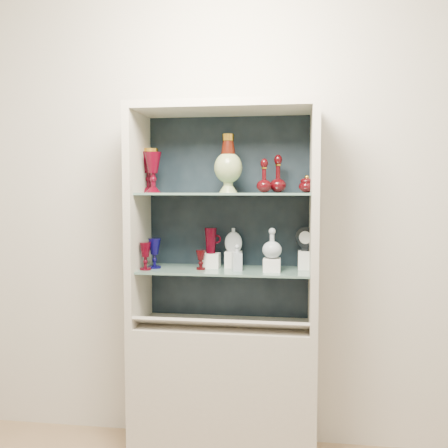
# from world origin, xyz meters

# --- Properties ---
(wall_back) EXTENTS (3.50, 0.02, 2.80)m
(wall_back) POSITION_xyz_m (0.00, 1.75, 1.40)
(wall_back) COLOR beige
(wall_back) RESTS_ON ground
(cabinet_base) EXTENTS (1.00, 0.40, 0.75)m
(cabinet_base) POSITION_xyz_m (0.00, 1.53, 0.38)
(cabinet_base) COLOR #BBB2A0
(cabinet_base) RESTS_ON ground
(cabinet_back_panel) EXTENTS (0.98, 0.02, 1.15)m
(cabinet_back_panel) POSITION_xyz_m (0.00, 1.72, 1.32)
(cabinet_back_panel) COLOR black
(cabinet_back_panel) RESTS_ON cabinet_base
(cabinet_side_left) EXTENTS (0.04, 0.40, 1.15)m
(cabinet_side_left) POSITION_xyz_m (-0.48, 1.53, 1.32)
(cabinet_side_left) COLOR #BBB2A0
(cabinet_side_left) RESTS_ON cabinet_base
(cabinet_side_right) EXTENTS (0.04, 0.40, 1.15)m
(cabinet_side_right) POSITION_xyz_m (0.48, 1.53, 1.32)
(cabinet_side_right) COLOR #BBB2A0
(cabinet_side_right) RESTS_ON cabinet_base
(cabinet_top_cap) EXTENTS (1.00, 0.40, 0.04)m
(cabinet_top_cap) POSITION_xyz_m (0.00, 1.53, 1.92)
(cabinet_top_cap) COLOR #BBB2A0
(cabinet_top_cap) RESTS_ON cabinet_side_left
(shelf_lower) EXTENTS (0.92, 0.34, 0.01)m
(shelf_lower) POSITION_xyz_m (0.00, 1.55, 1.04)
(shelf_lower) COLOR slate
(shelf_lower) RESTS_ON cabinet_side_left
(shelf_upper) EXTENTS (0.92, 0.34, 0.01)m
(shelf_upper) POSITION_xyz_m (0.00, 1.55, 1.46)
(shelf_upper) COLOR slate
(shelf_upper) RESTS_ON cabinet_side_left
(label_ledge) EXTENTS (0.92, 0.17, 0.09)m
(label_ledge) POSITION_xyz_m (0.00, 1.42, 0.78)
(label_ledge) COLOR #BBB2A0
(label_ledge) RESTS_ON cabinet_base
(label_card_0) EXTENTS (0.10, 0.06, 0.03)m
(label_card_0) POSITION_xyz_m (0.29, 1.42, 0.80)
(label_card_0) COLOR white
(label_card_0) RESTS_ON label_ledge
(label_card_1) EXTENTS (0.10, 0.06, 0.03)m
(label_card_1) POSITION_xyz_m (0.04, 1.42, 0.80)
(label_card_1) COLOR white
(label_card_1) RESTS_ON label_ledge
(label_card_2) EXTENTS (0.10, 0.06, 0.03)m
(label_card_2) POSITION_xyz_m (-0.27, 1.42, 0.80)
(label_card_2) COLOR white
(label_card_2) RESTS_ON label_ledge
(pedestal_lamp_left) EXTENTS (0.11, 0.11, 0.25)m
(pedestal_lamp_left) POSITION_xyz_m (-0.44, 1.61, 1.59)
(pedestal_lamp_left) COLOR #44000C
(pedestal_lamp_left) RESTS_ON shelf_upper
(pedestal_lamp_right) EXTENTS (0.10, 0.10, 0.24)m
(pedestal_lamp_right) POSITION_xyz_m (-0.39, 1.52, 1.59)
(pedestal_lamp_right) COLOR #44000C
(pedestal_lamp_right) RESTS_ON shelf_upper
(enamel_urn) EXTENTS (0.18, 0.18, 0.31)m
(enamel_urn) POSITION_xyz_m (0.02, 1.51, 1.63)
(enamel_urn) COLOR #104D14
(enamel_urn) RESTS_ON shelf_upper
(ruby_decanter_a) EXTENTS (0.12, 0.12, 0.23)m
(ruby_decanter_a) POSITION_xyz_m (0.29, 1.60, 1.59)
(ruby_decanter_a) COLOR #390609
(ruby_decanter_a) RESTS_ON shelf_upper
(ruby_decanter_b) EXTENTS (0.10, 0.10, 0.19)m
(ruby_decanter_b) POSITION_xyz_m (0.22, 1.54, 1.57)
(ruby_decanter_b) COLOR #390609
(ruby_decanter_b) RESTS_ON shelf_upper
(lidded_bowl) EXTENTS (0.09, 0.09, 0.10)m
(lidded_bowl) POSITION_xyz_m (0.44, 1.56, 1.52)
(lidded_bowl) COLOR #390609
(lidded_bowl) RESTS_ON shelf_upper
(cobalt_goblet) EXTENTS (0.08, 0.08, 0.17)m
(cobalt_goblet) POSITION_xyz_m (-0.39, 1.53, 1.13)
(cobalt_goblet) COLOR #0A073E
(cobalt_goblet) RESTS_ON shelf_lower
(ruby_goblet_tall) EXTENTS (0.07, 0.07, 0.15)m
(ruby_goblet_tall) POSITION_xyz_m (-0.42, 1.47, 1.13)
(ruby_goblet_tall) COLOR #44000C
(ruby_goblet_tall) RESTS_ON shelf_lower
(ruby_goblet_small) EXTENTS (0.07, 0.07, 0.11)m
(ruby_goblet_small) POSITION_xyz_m (-0.13, 1.52, 1.10)
(ruby_goblet_small) COLOR #390609
(ruby_goblet_small) RESTS_ON shelf_lower
(riser_ruby_pitcher) EXTENTS (0.10, 0.10, 0.08)m
(riser_ruby_pitcher) POSITION_xyz_m (-0.08, 1.59, 1.09)
(riser_ruby_pitcher) COLOR silver
(riser_ruby_pitcher) RESTS_ON shelf_lower
(ruby_pitcher) EXTENTS (0.12, 0.10, 0.14)m
(ruby_pitcher) POSITION_xyz_m (-0.08, 1.59, 1.20)
(ruby_pitcher) COLOR #44000C
(ruby_pitcher) RESTS_ON riser_ruby_pitcher
(clear_square_bottle) EXTENTS (0.06, 0.06, 0.14)m
(clear_square_bottle) POSITION_xyz_m (0.07, 1.51, 1.12)
(clear_square_bottle) COLOR #96A3AF
(clear_square_bottle) RESTS_ON shelf_lower
(riser_flat_flask) EXTENTS (0.09, 0.09, 0.09)m
(riser_flat_flask) POSITION_xyz_m (0.04, 1.62, 1.09)
(riser_flat_flask) COLOR silver
(riser_flat_flask) RESTS_ON shelf_lower
(flat_flask) EXTENTS (0.10, 0.04, 0.14)m
(flat_flask) POSITION_xyz_m (0.04, 1.62, 1.21)
(flat_flask) COLOR #A3AFB6
(flat_flask) RESTS_ON riser_flat_flask
(riser_clear_round_decanter) EXTENTS (0.09, 0.09, 0.07)m
(riser_clear_round_decanter) POSITION_xyz_m (0.26, 1.51, 1.08)
(riser_clear_round_decanter) COLOR silver
(riser_clear_round_decanter) RESTS_ON shelf_lower
(clear_round_decanter) EXTENTS (0.12, 0.12, 0.16)m
(clear_round_decanter) POSITION_xyz_m (0.26, 1.51, 1.20)
(clear_round_decanter) COLOR #96A3AF
(clear_round_decanter) RESTS_ON riser_clear_round_decanter
(riser_cameo_medallion) EXTENTS (0.08, 0.08, 0.10)m
(riser_cameo_medallion) POSITION_xyz_m (0.44, 1.62, 1.10)
(riser_cameo_medallion) COLOR silver
(riser_cameo_medallion) RESTS_ON shelf_lower
(cameo_medallion) EXTENTS (0.12, 0.08, 0.14)m
(cameo_medallion) POSITION_xyz_m (0.44, 1.62, 1.22)
(cameo_medallion) COLOR black
(cameo_medallion) RESTS_ON riser_cameo_medallion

